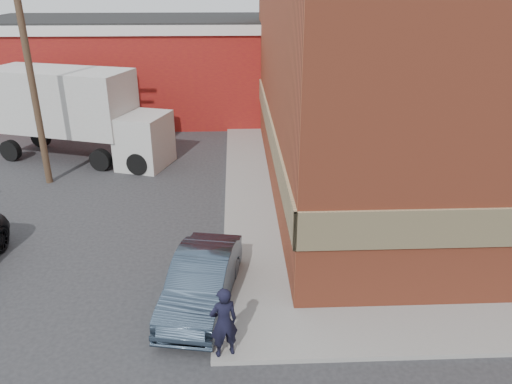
# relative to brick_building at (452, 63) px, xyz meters

# --- Properties ---
(ground) EXTENTS (90.00, 90.00, 0.00)m
(ground) POSITION_rel_brick_building_xyz_m (-8.50, -9.00, -4.68)
(ground) COLOR #28282B
(ground) RESTS_ON ground
(brick_building) EXTENTS (14.25, 18.25, 9.36)m
(brick_building) POSITION_rel_brick_building_xyz_m (0.00, 0.00, 0.00)
(brick_building) COLOR #A04329
(brick_building) RESTS_ON ground
(sidewalk_west) EXTENTS (1.80, 18.00, 0.12)m
(sidewalk_west) POSITION_rel_brick_building_xyz_m (-7.90, 0.00, -4.62)
(sidewalk_west) COLOR gray
(sidewalk_west) RESTS_ON ground
(warehouse) EXTENTS (16.30, 8.30, 5.60)m
(warehouse) POSITION_rel_brick_building_xyz_m (-14.50, 11.00, -1.87)
(warehouse) COLOR maroon
(warehouse) RESTS_ON ground
(utility_pole) EXTENTS (2.00, 0.26, 9.00)m
(utility_pole) POSITION_rel_brick_building_xyz_m (-16.00, 0.00, 0.06)
(utility_pole) COLOR #493224
(utility_pole) RESTS_ON ground
(man) EXTENTS (0.71, 0.58, 1.69)m
(man) POSITION_rel_brick_building_xyz_m (-8.70, -10.55, -3.72)
(man) COLOR black
(man) RESTS_ON sidewalk_south
(sedan) EXTENTS (2.11, 4.26, 1.34)m
(sedan) POSITION_rel_brick_building_xyz_m (-9.30, -8.50, -4.01)
(sedan) COLOR #2D3B4C
(sedan) RESTS_ON ground
(box_truck) EXTENTS (8.52, 4.84, 4.04)m
(box_truck) POSITION_rel_brick_building_xyz_m (-15.31, 2.78, -2.35)
(box_truck) COLOR beige
(box_truck) RESTS_ON ground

